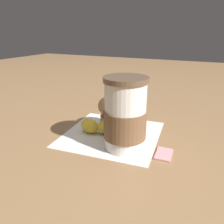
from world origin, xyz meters
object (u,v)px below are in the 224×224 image
muffin (113,111)px  sugar_packet (164,153)px  coffee_cup (125,117)px  banana (108,126)px

muffin → sugar_packet: (-0.15, 0.07, -0.05)m
coffee_cup → muffin: 0.10m
coffee_cup → sugar_packet: bearing=-176.4°
sugar_packet → muffin: bearing=-24.9°
banana → sugar_packet: 0.15m
muffin → sugar_packet: muffin is taller
muffin → banana: (-0.00, 0.03, -0.03)m
muffin → sugar_packet: size_ratio=1.77×
coffee_cup → banana: bearing=-37.1°
coffee_cup → sugar_packet: size_ratio=3.07×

